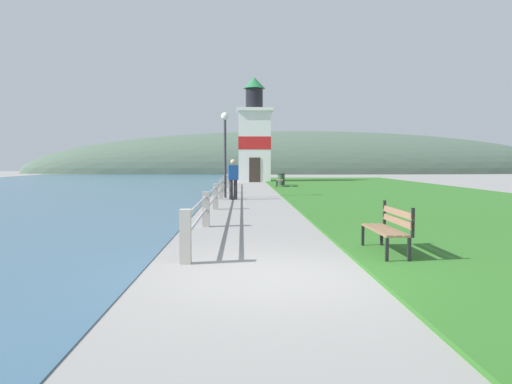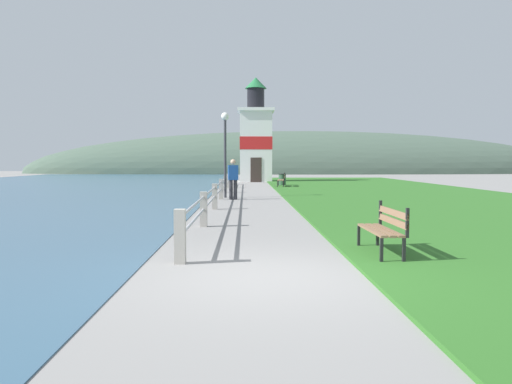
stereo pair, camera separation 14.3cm
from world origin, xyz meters
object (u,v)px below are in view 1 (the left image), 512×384
object	(u,v)px
trash_bin	(281,180)
lamp_post	(225,139)
park_bench_near	(389,226)
person_strolling	(233,178)
park_bench_midway	(281,179)
lighthouse	(254,139)

from	to	relation	value
trash_bin	lamp_post	distance (m)	11.89
park_bench_near	lamp_post	size ratio (longest dim) A/B	0.41
person_strolling	lamp_post	bearing A→B (deg)	9.65
park_bench_near	park_bench_midway	size ratio (longest dim) A/B	0.80
person_strolling	lighthouse	bearing A→B (deg)	-12.40
park_bench_midway	person_strolling	size ratio (longest dim) A/B	1.12
person_strolling	trash_bin	distance (m)	12.75
lighthouse	trash_bin	xyz separation A→B (m)	(1.68, -7.43, -3.16)
park_bench_near	trash_bin	bearing A→B (deg)	-90.81
person_strolling	lamp_post	distance (m)	2.19
lamp_post	park_bench_near	bearing A→B (deg)	-76.69
park_bench_near	person_strolling	distance (m)	13.59
lighthouse	park_bench_midway	bearing A→B (deg)	-80.46
lighthouse	trash_bin	size ratio (longest dim) A/B	10.31
lighthouse	park_bench_near	bearing A→B (deg)	-87.21
person_strolling	lamp_post	xyz separation A→B (m)	(-0.40, 1.22, 1.77)
park_bench_midway	trash_bin	xyz separation A→B (m)	(0.13, 1.75, -0.12)
park_bench_near	park_bench_midway	xyz separation A→B (m)	(-0.07, 23.84, 0.00)
park_bench_near	lighthouse	size ratio (longest dim) A/B	0.19
park_bench_midway	lamp_post	size ratio (longest dim) A/B	0.51
park_bench_midway	lighthouse	bearing A→B (deg)	-74.59
park_bench_near	lamp_post	xyz separation A→B (m)	(-3.42, 14.47, 2.20)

